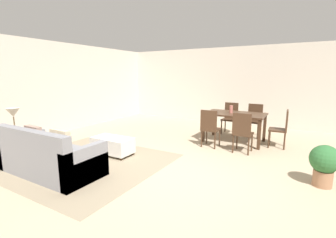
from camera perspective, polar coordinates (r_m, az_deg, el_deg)
ground_plane at (r=4.39m, az=0.60°, el=-12.72°), size 10.80×10.80×0.00m
wall_back at (r=8.75m, az=17.08°, el=7.56°), size 9.00×0.12×2.70m
wall_left at (r=7.63m, az=-28.34°, el=6.40°), size 0.12×11.00×2.70m
area_rug at (r=5.12m, az=-19.13°, el=-9.81°), size 3.00×2.80×0.01m
couch at (r=4.75m, az=-26.71°, el=-8.26°), size 1.91×0.87×0.86m
ottoman_table at (r=5.38m, az=-13.20°, el=-6.06°), size 0.90×0.48×0.39m
side_table at (r=5.82m, az=-32.72°, el=-4.02°), size 0.40×0.40×0.55m
table_lamp at (r=5.73m, az=-33.24°, el=1.08°), size 0.26×0.26×0.52m
dining_table at (r=6.41m, az=15.72°, el=0.53°), size 1.51×0.94×0.76m
dining_chair_near_left at (r=5.79m, az=10.03°, el=-1.74°), size 0.40×0.40×0.92m
dining_chair_near_right at (r=5.52m, az=17.46°, el=-2.67°), size 0.41×0.41×0.92m
dining_chair_far_left at (r=7.33m, az=14.74°, el=0.66°), size 0.41×0.41×0.92m
dining_chair_far_right at (r=7.20m, az=20.04°, el=0.18°), size 0.42×0.42×0.92m
dining_chair_head_east at (r=6.29m, az=25.70°, el=-1.65°), size 0.42×0.42×0.92m
vase_centerpiece at (r=6.36m, az=14.95°, el=2.27°), size 0.08×0.08×0.20m
potted_plant at (r=4.48m, az=33.50°, el=-8.78°), size 0.44×0.44×0.67m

